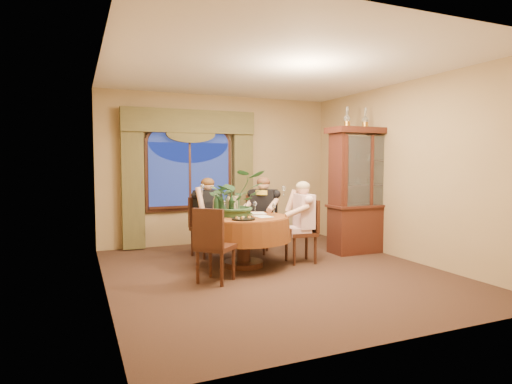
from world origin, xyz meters
name	(u,v)px	position (x,y,z in m)	size (l,w,h in m)	color
floor	(276,272)	(0.00, 0.00, 0.00)	(5.00, 5.00, 0.00)	black
wall_back	(220,170)	(0.00, 2.50, 1.40)	(4.50, 4.50, 0.00)	#967B50
wall_right	(404,171)	(2.25, 0.00, 1.40)	(5.00, 5.00, 0.00)	#967B50
ceiling	(276,69)	(0.00, 0.00, 2.80)	(5.00, 5.00, 0.00)	white
window	(190,175)	(-0.60, 2.43, 1.30)	(1.62, 0.10, 1.32)	navy
arched_transom	(189,133)	(-0.60, 2.43, 2.08)	(1.60, 0.06, 0.44)	navy
drapery_left	(133,183)	(-1.63, 2.38, 1.18)	(0.38, 0.14, 2.32)	#484325
drapery_right	(243,181)	(0.43, 2.38, 1.18)	(0.38, 0.14, 2.32)	#484325
swag_valance	(190,121)	(-0.60, 2.35, 2.28)	(2.45, 0.16, 0.42)	#484325
dining_table	(244,241)	(-0.29, 0.50, 0.38)	(1.41, 1.41, 0.75)	maroon
china_cabinet	(364,190)	(2.00, 0.68, 1.06)	(1.31, 0.52, 2.12)	#35130C
oil_lamp_left	(347,117)	(1.63, 0.68, 2.29)	(0.11, 0.11, 0.34)	#A5722D
oil_lamp_center	(365,118)	(2.00, 0.68, 2.29)	(0.11, 0.11, 0.34)	#A5722D
oil_lamp_right	(383,119)	(2.37, 0.68, 2.29)	(0.11, 0.11, 0.34)	#A5722D
chair_right	(301,231)	(0.62, 0.40, 0.48)	(0.42, 0.42, 0.96)	black
chair_back_right	(256,225)	(0.26, 1.33, 0.48)	(0.42, 0.42, 0.96)	black
chair_back	(207,227)	(-0.59, 1.38, 0.48)	(0.42, 0.42, 0.96)	black
chair_front_left	(216,245)	(-0.91, -0.12, 0.48)	(0.42, 0.42, 0.96)	black
person_pink	(304,222)	(0.65, 0.37, 0.63)	(0.45, 0.41, 1.26)	beige
person_back	(207,217)	(-0.57, 1.43, 0.65)	(0.46, 0.42, 1.29)	black
person_scarf	(264,216)	(0.32, 1.13, 0.65)	(0.47, 0.43, 1.30)	black
stoneware_vase	(234,206)	(-0.37, 0.65, 0.89)	(0.15, 0.15, 0.29)	tan
centerpiece_plant	(235,177)	(-0.37, 0.63, 1.33)	(0.87, 0.97, 0.75)	#2B4E2C
olive_bowl	(248,215)	(-0.23, 0.45, 0.77)	(0.14, 0.14, 0.04)	#42552C
cheese_platter	(243,219)	(-0.44, 0.12, 0.76)	(0.32, 0.32, 0.02)	black
wine_bottle_0	(222,206)	(-0.63, 0.47, 0.92)	(0.07, 0.07, 0.33)	black
wine_bottle_1	(228,205)	(-0.50, 0.56, 0.92)	(0.07, 0.07, 0.33)	tan
wine_bottle_2	(216,207)	(-0.73, 0.43, 0.92)	(0.07, 0.07, 0.33)	black
wine_bottle_3	(219,205)	(-0.61, 0.69, 0.92)	(0.07, 0.07, 0.33)	black
wine_bottle_4	(231,206)	(-0.48, 0.47, 0.92)	(0.07, 0.07, 0.33)	black
wine_bottle_5	(215,205)	(-0.68, 0.63, 0.92)	(0.07, 0.07, 0.33)	tan
tasting_paper_0	(263,216)	(-0.05, 0.33, 0.75)	(0.21, 0.30, 0.00)	white
tasting_paper_1	(258,213)	(0.05, 0.73, 0.75)	(0.21, 0.30, 0.00)	white
wine_glass_person_pink	(274,209)	(0.18, 0.44, 0.84)	(0.07, 0.07, 0.18)	silver
wine_glass_person_back	(225,207)	(-0.42, 0.95, 0.84)	(0.07, 0.07, 0.18)	silver
wine_glass_person_scarf	(255,207)	(0.04, 0.84, 0.84)	(0.07, 0.07, 0.18)	silver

